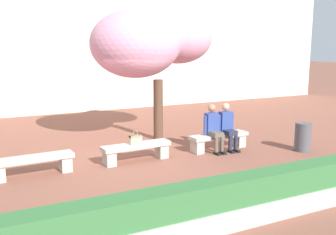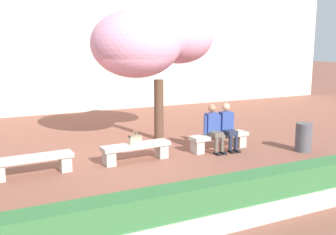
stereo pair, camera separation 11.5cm
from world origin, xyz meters
name	(u,v)px [view 2 (the right image)]	position (x,y,z in m)	size (l,w,h in m)	color
ground_plane	(136,161)	(0.00, 0.00, 0.00)	(100.00, 100.00, 0.00)	brown
stone_bench_west_end	(33,162)	(-2.47, 0.00, 0.30)	(1.79, 0.50, 0.45)	#ADA89E
stone_bench_near_west	(136,149)	(0.00, 0.00, 0.30)	(1.79, 0.50, 0.45)	#ADA89E
stone_bench_center	(219,139)	(2.47, 0.00, 0.30)	(1.79, 0.50, 0.45)	#ADA89E
person_seated_left	(213,126)	(2.24, -0.05, 0.70)	(0.51, 0.68, 1.29)	black
person_seated_right	(227,125)	(2.69, -0.05, 0.70)	(0.51, 0.69, 1.29)	black
handbag	(135,139)	(-0.03, -0.02, 0.58)	(0.30, 0.15, 0.34)	tan
cherry_tree_main	(153,41)	(1.31, 1.83, 2.98)	(3.91, 2.60, 3.89)	#513828
planter_hedge_foreground	(227,203)	(0.00, -3.97, 0.39)	(9.06, 0.50, 0.80)	#ADA89E
trash_bin	(304,137)	(4.45, -1.14, 0.39)	(0.44, 0.44, 0.78)	#4C4C51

